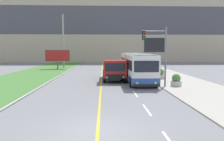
{
  "coord_description": "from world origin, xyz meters",
  "views": [
    {
      "loc": [
        0.26,
        -9.05,
        3.44
      ],
      "look_at": [
        1.1,
        12.55,
        1.4
      ],
      "focal_mm": 35.0,
      "sensor_mm": 36.0,
      "label": 1
    }
  ],
  "objects_px": {
    "dump_truck": "(114,70)",
    "planter_round_third": "(151,70)",
    "traffic_light_mast": "(159,49)",
    "billboard_small": "(57,56)",
    "city_bus": "(136,67)",
    "planter_round_near": "(176,81)",
    "planter_round_second": "(160,74)",
    "billboard_large": "(154,46)",
    "utility_pole_far": "(63,41)"
  },
  "relations": [
    {
      "from": "dump_truck",
      "to": "planter_round_third",
      "type": "height_order",
      "value": "dump_truck"
    },
    {
      "from": "traffic_light_mast",
      "to": "billboard_small",
      "type": "xyz_separation_m",
      "value": [
        -13.26,
        19.63,
        -1.19
      ]
    },
    {
      "from": "city_bus",
      "to": "dump_truck",
      "type": "relative_size",
      "value": 1.84
    },
    {
      "from": "planter_round_near",
      "to": "planter_round_third",
      "type": "xyz_separation_m",
      "value": [
        -0.05,
        10.43,
        -0.02
      ]
    },
    {
      "from": "city_bus",
      "to": "billboard_small",
      "type": "xyz_separation_m",
      "value": [
        -11.93,
        14.94,
        0.81
      ]
    },
    {
      "from": "city_bus",
      "to": "traffic_light_mast",
      "type": "height_order",
      "value": "traffic_light_mast"
    },
    {
      "from": "traffic_light_mast",
      "to": "planter_round_second",
      "type": "distance_m",
      "value": 6.26
    },
    {
      "from": "city_bus",
      "to": "billboard_small",
      "type": "height_order",
      "value": "billboard_small"
    },
    {
      "from": "billboard_large",
      "to": "planter_round_near",
      "type": "relative_size",
      "value": 5.12
    },
    {
      "from": "dump_truck",
      "to": "traffic_light_mast",
      "type": "bearing_deg",
      "value": -47.18
    },
    {
      "from": "city_bus",
      "to": "dump_truck",
      "type": "height_order",
      "value": "city_bus"
    },
    {
      "from": "city_bus",
      "to": "planter_round_third",
      "type": "height_order",
      "value": "city_bus"
    },
    {
      "from": "utility_pole_far",
      "to": "billboard_large",
      "type": "bearing_deg",
      "value": 6.16
    },
    {
      "from": "dump_truck",
      "to": "traffic_light_mast",
      "type": "height_order",
      "value": "traffic_light_mast"
    },
    {
      "from": "billboard_small",
      "to": "planter_round_near",
      "type": "distance_m",
      "value": 24.71
    },
    {
      "from": "billboard_small",
      "to": "planter_round_second",
      "type": "height_order",
      "value": "billboard_small"
    },
    {
      "from": "planter_round_near",
      "to": "planter_round_second",
      "type": "height_order",
      "value": "planter_round_second"
    },
    {
      "from": "billboard_large",
      "to": "billboard_small",
      "type": "height_order",
      "value": "billboard_large"
    },
    {
      "from": "planter_round_near",
      "to": "planter_round_third",
      "type": "height_order",
      "value": "planter_round_near"
    },
    {
      "from": "traffic_light_mast",
      "to": "planter_round_third",
      "type": "relative_size",
      "value": 5.02
    },
    {
      "from": "billboard_large",
      "to": "planter_round_third",
      "type": "distance_m",
      "value": 14.61
    },
    {
      "from": "dump_truck",
      "to": "planter_round_third",
      "type": "bearing_deg",
      "value": 48.88
    },
    {
      "from": "city_bus",
      "to": "planter_round_second",
      "type": "relative_size",
      "value": 9.87
    },
    {
      "from": "city_bus",
      "to": "billboard_small",
      "type": "relative_size",
      "value": 2.8
    },
    {
      "from": "city_bus",
      "to": "billboard_large",
      "type": "distance_m",
      "value": 20.75
    },
    {
      "from": "planter_round_second",
      "to": "billboard_large",
      "type": "bearing_deg",
      "value": 79.11
    },
    {
      "from": "traffic_light_mast",
      "to": "planter_round_near",
      "type": "distance_m",
      "value": 3.43
    },
    {
      "from": "city_bus",
      "to": "planter_round_third",
      "type": "xyz_separation_m",
      "value": [
        3.01,
        5.81,
        -0.98
      ]
    },
    {
      "from": "billboard_large",
      "to": "billboard_small",
      "type": "distance_m",
      "value": 19.16
    },
    {
      "from": "dump_truck",
      "to": "billboard_large",
      "type": "height_order",
      "value": "billboard_large"
    },
    {
      "from": "billboard_large",
      "to": "planter_round_second",
      "type": "height_order",
      "value": "billboard_large"
    },
    {
      "from": "traffic_light_mast",
      "to": "billboard_small",
      "type": "bearing_deg",
      "value": 124.03
    },
    {
      "from": "utility_pole_far",
      "to": "planter_round_third",
      "type": "relative_size",
      "value": 9.19
    },
    {
      "from": "billboard_small",
      "to": "billboard_large",
      "type": "bearing_deg",
      "value": 13.79
    },
    {
      "from": "dump_truck",
      "to": "planter_round_near",
      "type": "relative_size",
      "value": 5.68
    },
    {
      "from": "traffic_light_mast",
      "to": "planter_round_third",
      "type": "xyz_separation_m",
      "value": [
        1.68,
        10.5,
        -2.98
      ]
    },
    {
      "from": "utility_pole_far",
      "to": "traffic_light_mast",
      "type": "relative_size",
      "value": 1.83
    },
    {
      "from": "utility_pole_far",
      "to": "billboard_small",
      "type": "height_order",
      "value": "utility_pole_far"
    },
    {
      "from": "utility_pole_far",
      "to": "planter_round_third",
      "type": "bearing_deg",
      "value": -39.33
    },
    {
      "from": "billboard_large",
      "to": "planter_round_third",
      "type": "height_order",
      "value": "billboard_large"
    },
    {
      "from": "utility_pole_far",
      "to": "planter_round_third",
      "type": "xyz_separation_m",
      "value": [
        14.33,
        -11.74,
        -4.56
      ]
    },
    {
      "from": "utility_pole_far",
      "to": "planter_round_second",
      "type": "bearing_deg",
      "value": -49.92
    },
    {
      "from": "traffic_light_mast",
      "to": "planter_round_second",
      "type": "bearing_deg",
      "value": 72.9
    },
    {
      "from": "dump_truck",
      "to": "utility_pole_far",
      "type": "relative_size",
      "value": 0.64
    },
    {
      "from": "billboard_small",
      "to": "planter_round_third",
      "type": "relative_size",
      "value": 3.87
    },
    {
      "from": "billboard_small",
      "to": "planter_round_second",
      "type": "relative_size",
      "value": 3.52
    },
    {
      "from": "utility_pole_far",
      "to": "planter_round_second",
      "type": "height_order",
      "value": "utility_pole_far"
    },
    {
      "from": "traffic_light_mast",
      "to": "planter_round_third",
      "type": "distance_m",
      "value": 11.05
    },
    {
      "from": "city_bus",
      "to": "billboard_large",
      "type": "height_order",
      "value": "billboard_large"
    },
    {
      "from": "city_bus",
      "to": "planter_round_second",
      "type": "height_order",
      "value": "city_bus"
    }
  ]
}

